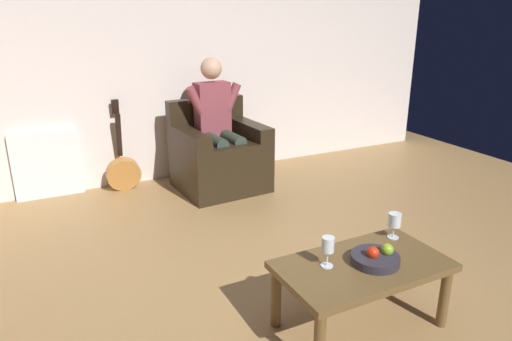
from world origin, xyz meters
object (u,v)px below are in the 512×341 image
object	(u,v)px
person_seated	(218,121)
guitar	(123,170)
coffee_table	(362,273)
wine_glass_far	(394,221)
fruit_bowl	(376,258)
armchair	(219,157)
wine_glass_near	(328,247)

from	to	relation	value
person_seated	guitar	size ratio (longest dim) A/B	1.43
coffee_table	wine_glass_far	size ratio (longest dim) A/B	5.92
person_seated	fruit_bowl	xyz separation A→B (m)	(0.07, 2.49, -0.26)
guitar	wine_glass_far	xyz separation A→B (m)	(-1.13, 2.67, 0.31)
coffee_table	guitar	world-z (taller)	guitar
armchair	wine_glass_near	bearing A→B (deg)	78.01
person_seated	wine_glass_near	size ratio (longest dim) A/B	7.47
armchair	guitar	xyz separation A→B (m)	(0.90, -0.37, -0.12)
armchair	wine_glass_far	xyz separation A→B (m)	(-0.23, 2.30, 0.19)
armchair	fruit_bowl	bearing A→B (deg)	84.31
person_seated	wine_glass_near	bearing A→B (deg)	77.99
guitar	wine_glass_near	xyz separation A→B (m)	(-0.57, 2.77, 0.33)
coffee_table	armchair	bearing A→B (deg)	-93.03
armchair	person_seated	world-z (taller)	person_seated
person_seated	wine_glass_near	world-z (taller)	person_seated
armchair	wine_glass_near	xyz separation A→B (m)	(0.33, 2.40, 0.20)
guitar	wine_glass_near	bearing A→B (deg)	101.57
wine_glass_near	wine_glass_far	size ratio (longest dim) A/B	1.08
guitar	wine_glass_near	distance (m)	2.85
wine_glass_near	person_seated	bearing A→B (deg)	-97.89
armchair	wine_glass_near	world-z (taller)	armchair
fruit_bowl	person_seated	bearing A→B (deg)	-91.57
armchair	guitar	bearing A→B (deg)	-26.75
armchair	wine_glass_far	bearing A→B (deg)	91.67
fruit_bowl	wine_glass_near	bearing A→B (deg)	-19.36
wine_glass_far	fruit_bowl	world-z (taller)	wine_glass_far
wine_glass_far	armchair	bearing A→B (deg)	-84.20
coffee_table	wine_glass_far	xyz separation A→B (m)	(-0.36, -0.16, 0.17)
coffee_table	wine_glass_near	size ratio (longest dim) A/B	5.48
armchair	coffee_table	xyz separation A→B (m)	(0.13, 2.46, 0.02)
wine_glass_near	guitar	bearing A→B (deg)	-78.43
coffee_table	fruit_bowl	xyz separation A→B (m)	(-0.06, 0.03, 0.09)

